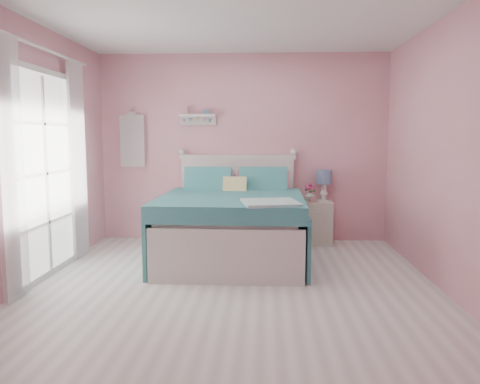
# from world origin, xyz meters

# --- Properties ---
(floor) EXTENTS (4.50, 4.50, 0.00)m
(floor) POSITION_xyz_m (0.00, 0.00, 0.00)
(floor) COLOR beige
(floor) RESTS_ON ground
(room_shell) EXTENTS (4.50, 4.50, 4.50)m
(room_shell) POSITION_xyz_m (0.00, 0.00, 1.58)
(room_shell) COLOR #D38589
(room_shell) RESTS_ON floor
(bed) EXTENTS (1.67, 2.10, 1.21)m
(bed) POSITION_xyz_m (-0.08, 1.20, 0.41)
(bed) COLOR silver
(bed) RESTS_ON floor
(nightstand) EXTENTS (0.41, 0.40, 0.59)m
(nightstand) POSITION_xyz_m (1.02, 2.03, 0.30)
(nightstand) COLOR beige
(nightstand) RESTS_ON floor
(table_lamp) EXTENTS (0.21, 0.21, 0.42)m
(table_lamp) POSITION_xyz_m (1.12, 2.11, 0.88)
(table_lamp) COLOR white
(table_lamp) RESTS_ON nightstand
(vase) EXTENTS (0.15, 0.15, 0.15)m
(vase) POSITION_xyz_m (0.93, 2.03, 0.66)
(vase) COLOR silver
(vase) RESTS_ON nightstand
(teacup) EXTENTS (0.12, 0.12, 0.08)m
(teacup) POSITION_xyz_m (0.95, 1.92, 0.62)
(teacup) COLOR tan
(teacup) RESTS_ON nightstand
(roses) EXTENTS (0.14, 0.11, 0.12)m
(roses) POSITION_xyz_m (0.93, 2.03, 0.78)
(roses) COLOR #BE4172
(roses) RESTS_ON vase
(wall_shelf) EXTENTS (0.50, 0.15, 0.25)m
(wall_shelf) POSITION_xyz_m (-0.63, 2.19, 1.73)
(wall_shelf) COLOR silver
(wall_shelf) RESTS_ON room_shell
(hanging_dress) EXTENTS (0.34, 0.03, 0.72)m
(hanging_dress) POSITION_xyz_m (-1.55, 2.18, 1.40)
(hanging_dress) COLOR white
(hanging_dress) RESTS_ON room_shell
(french_door) EXTENTS (0.04, 1.32, 2.16)m
(french_door) POSITION_xyz_m (-1.97, 0.40, 1.07)
(french_door) COLOR silver
(french_door) RESTS_ON floor
(curtain_near) EXTENTS (0.04, 0.40, 2.32)m
(curtain_near) POSITION_xyz_m (-1.92, -0.34, 1.18)
(curtain_near) COLOR white
(curtain_near) RESTS_ON floor
(curtain_far) EXTENTS (0.04, 0.40, 2.32)m
(curtain_far) POSITION_xyz_m (-1.92, 1.14, 1.18)
(curtain_far) COLOR white
(curtain_far) RESTS_ON floor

